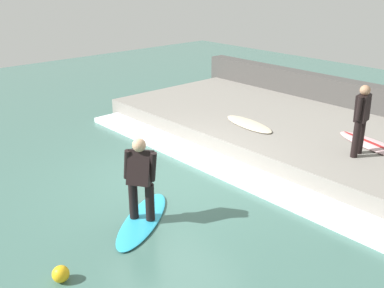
{
  "coord_description": "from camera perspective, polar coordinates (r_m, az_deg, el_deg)",
  "views": [
    {
      "loc": [
        -5.38,
        -6.52,
        4.14
      ],
      "look_at": [
        0.51,
        0.0,
        0.7
      ],
      "focal_mm": 42.0,
      "sensor_mm": 36.0,
      "label": 1
    }
  ],
  "objects": [
    {
      "name": "ground_plane",
      "position": [
        9.41,
        -2.3,
        -4.72
      ],
      "size": [
        28.0,
        28.0,
        0.0
      ],
      "primitive_type": "plane",
      "color": "#426B60"
    },
    {
      "name": "marker_buoy",
      "position": [
        6.84,
        -16.33,
        -15.56
      ],
      "size": [
        0.25,
        0.25,
        0.25
      ],
      "primitive_type": "sphere",
      "color": "yellow",
      "rests_on": "ground_plane"
    },
    {
      "name": "concrete_ledge",
      "position": [
        11.88,
        11.71,
        1.76
      ],
      "size": [
        4.4,
        9.49,
        0.48
      ],
      "primitive_type": "cube",
      "color": "gray",
      "rests_on": "ground_plane"
    },
    {
      "name": "surfer_riding",
      "position": [
        7.63,
        -6.57,
        -3.98
      ],
      "size": [
        0.55,
        0.56,
        1.49
      ],
      "color": "black",
      "rests_on": "surfboard_riding"
    },
    {
      "name": "surfboard_waiting_near",
      "position": [
        10.68,
        22.0,
        -0.09
      ],
      "size": [
        1.1,
        2.0,
        0.07
      ],
      "color": "beige",
      "rests_on": "concrete_ledge"
    },
    {
      "name": "surfboard_riding",
      "position": [
        8.03,
        -6.31,
        -9.54
      ],
      "size": [
        1.98,
        1.61,
        0.06
      ],
      "color": "#2DADD1",
      "rests_on": "ground_plane"
    },
    {
      "name": "wave_foam_crest",
      "position": [
        10.1,
        2.77,
        -2.44
      ],
      "size": [
        0.78,
        9.02,
        0.13
      ],
      "primitive_type": "cube",
      "color": "silver",
      "rests_on": "ground_plane"
    },
    {
      "name": "back_wall",
      "position": [
        13.75,
        17.99,
        5.41
      ],
      "size": [
        0.5,
        9.97,
        1.2
      ],
      "primitive_type": "cube",
      "color": "#474442",
      "rests_on": "ground_plane"
    },
    {
      "name": "surfboard_spare",
      "position": [
        11.33,
        7.21,
        2.55
      ],
      "size": [
        0.84,
        1.69,
        0.06
      ],
      "color": "beige",
      "rests_on": "concrete_ledge"
    },
    {
      "name": "surfer_waiting_near",
      "position": [
        9.78,
        20.7,
        3.27
      ],
      "size": [
        0.5,
        0.28,
        1.5
      ],
      "color": "black",
      "rests_on": "concrete_ledge"
    }
  ]
}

